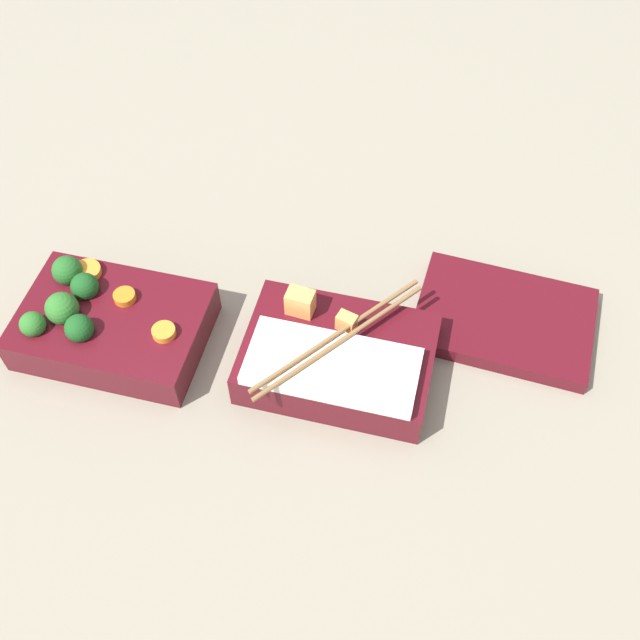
# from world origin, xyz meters

# --- Properties ---
(ground_plane) EXTENTS (3.00, 3.00, 0.00)m
(ground_plane) POSITION_xyz_m (0.00, 0.00, 0.00)
(ground_plane) COLOR gray
(bento_tray_vegetable) EXTENTS (0.20, 0.14, 0.07)m
(bento_tray_vegetable) POSITION_xyz_m (-0.12, -0.02, 0.03)
(bento_tray_vegetable) COLOR #510F19
(bento_tray_vegetable) RESTS_ON ground_plane
(bento_tray_rice) EXTENTS (0.20, 0.18, 0.07)m
(bento_tray_rice) POSITION_xyz_m (0.14, -0.01, 0.03)
(bento_tray_rice) COLOR #510F19
(bento_tray_rice) RESTS_ON ground_plane
(bento_lid) EXTENTS (0.20, 0.14, 0.02)m
(bento_lid) POSITION_xyz_m (0.30, 0.10, 0.01)
(bento_lid) COLOR #510F19
(bento_lid) RESTS_ON ground_plane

